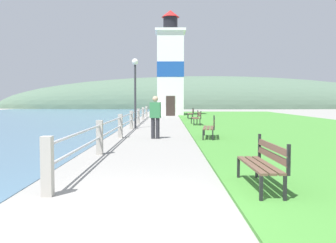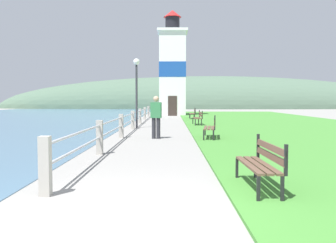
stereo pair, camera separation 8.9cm
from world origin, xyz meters
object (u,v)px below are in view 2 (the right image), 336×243
(park_bench_by_lighthouse, at_px, (193,113))
(person_strolling, at_px, (156,116))
(park_bench_near, at_px, (262,161))
(lamp_post, at_px, (137,80))
(park_bench_far, at_px, (198,117))
(park_bench_midway, at_px, (211,126))
(lighthouse, at_px, (172,69))

(park_bench_by_lighthouse, xyz_separation_m, person_strolling, (-2.45, -15.27, 0.42))
(park_bench_near, height_order, lamp_post, lamp_post)
(lamp_post, bearing_deg, park_bench_by_lighthouse, 67.93)
(park_bench_far, bearing_deg, park_bench_near, 87.56)
(park_bench_far, bearing_deg, park_bench_midway, 87.46)
(person_strolling, bearing_deg, park_bench_near, -156.58)
(park_bench_midway, relative_size, park_bench_far, 1.22)
(park_bench_far, distance_m, person_strolling, 8.21)
(park_bench_midway, xyz_separation_m, park_bench_by_lighthouse, (0.18, 15.48, -0.00))
(park_bench_midway, distance_m, park_bench_by_lighthouse, 15.48)
(park_bench_by_lighthouse, bearing_deg, park_bench_near, 91.01)
(park_bench_midway, bearing_deg, lighthouse, -79.44)
(park_bench_midway, relative_size, lamp_post, 0.51)
(park_bench_midway, bearing_deg, park_bench_near, 96.60)
(park_bench_near, bearing_deg, park_bench_midway, -91.13)
(park_bench_far, height_order, lighthouse, lighthouse)
(park_bench_by_lighthouse, relative_size, person_strolling, 1.02)
(lamp_post, bearing_deg, park_bench_midway, -59.32)
(park_bench_by_lighthouse, bearing_deg, park_bench_far, 90.68)
(person_strolling, bearing_deg, lighthouse, 7.48)
(park_bench_near, bearing_deg, park_bench_far, -91.23)
(lighthouse, bearing_deg, park_bench_far, -84.15)
(park_bench_midway, distance_m, lamp_post, 7.43)
(park_bench_far, xyz_separation_m, park_bench_by_lighthouse, (0.11, 7.41, 0.00))
(park_bench_midway, xyz_separation_m, park_bench_far, (0.07, 8.07, -0.00))
(park_bench_near, relative_size, lighthouse, 0.17)
(park_bench_by_lighthouse, bearing_deg, person_strolling, 82.41)
(park_bench_near, distance_m, park_bench_by_lighthouse, 24.21)
(park_bench_far, height_order, park_bench_by_lighthouse, same)
(lighthouse, relative_size, person_strolling, 6.05)
(lighthouse, relative_size, lamp_post, 2.71)
(park_bench_near, distance_m, lamp_post, 15.42)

